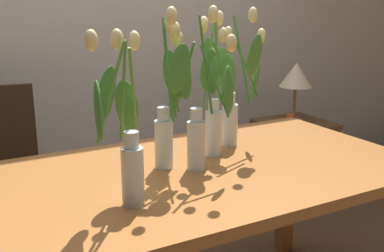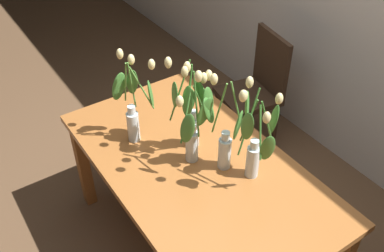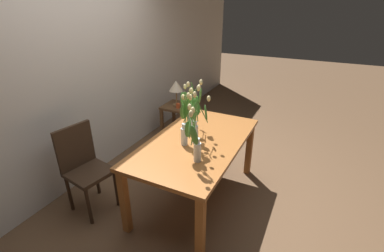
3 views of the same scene
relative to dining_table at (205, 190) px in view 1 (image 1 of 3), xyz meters
The scene contains 9 objects.
dining_table is the anchor object (origin of this frame).
tulip_vase_0 0.32m from the dining_table, 48.66° to the left, with size 0.18×0.25×0.56m.
tulip_vase_1 0.50m from the dining_table, 157.01° to the right, with size 0.20×0.21×0.53m.
tulip_vase_2 0.35m from the dining_table, 157.70° to the left, with size 0.15×0.23×0.58m.
tulip_vase_3 0.44m from the dining_table, 35.70° to the left, with size 0.23×0.26×0.58m.
tulip_vase_4 0.30m from the dining_table, behind, with size 0.23×0.26×0.58m.
side_table 1.57m from the dining_table, 36.42° to the left, with size 0.44×0.44×0.55m.
table_lamp 1.58m from the dining_table, 36.96° to the left, with size 0.22×0.22×0.40m.
pillar_candle 1.44m from the dining_table, 36.81° to the left, with size 0.06×0.06×0.07m, color #CC4C23.
Camera 1 is at (-0.83, -1.40, 1.34)m, focal length 43.47 mm.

